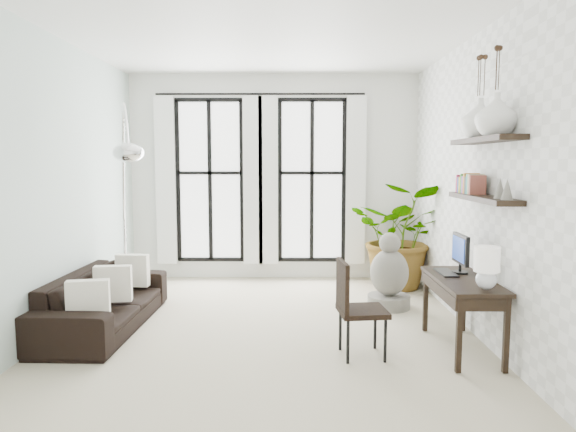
{
  "coord_description": "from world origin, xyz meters",
  "views": [
    {
      "loc": [
        0.29,
        -5.59,
        1.84
      ],
      "look_at": [
        0.24,
        0.3,
        1.22
      ],
      "focal_mm": 32.0,
      "sensor_mm": 36.0,
      "label": 1
    }
  ],
  "objects_px": {
    "plant": "(402,236)",
    "buddha": "(389,276)",
    "sofa": "(105,300)",
    "arc_lamp": "(125,154)",
    "desk_chair": "(354,302)",
    "desk": "(464,283)"
  },
  "relations": [
    {
      "from": "plant",
      "to": "buddha",
      "type": "relative_size",
      "value": 1.61
    },
    {
      "from": "sofa",
      "to": "arc_lamp",
      "type": "height_order",
      "value": "arc_lamp"
    },
    {
      "from": "arc_lamp",
      "to": "buddha",
      "type": "bearing_deg",
      "value": 4.84
    },
    {
      "from": "plant",
      "to": "arc_lamp",
      "type": "distance_m",
      "value": 4.0
    },
    {
      "from": "sofa",
      "to": "plant",
      "type": "distance_m",
      "value": 4.16
    },
    {
      "from": "desk_chair",
      "to": "plant",
      "type": "bearing_deg",
      "value": 63.05
    },
    {
      "from": "desk_chair",
      "to": "arc_lamp",
      "type": "xyz_separation_m",
      "value": [
        -2.57,
        1.37,
        1.41
      ]
    },
    {
      "from": "sofa",
      "to": "plant",
      "type": "relative_size",
      "value": 1.37
    },
    {
      "from": "sofa",
      "to": "arc_lamp",
      "type": "xyz_separation_m",
      "value": [
        0.1,
        0.53,
        1.62
      ]
    },
    {
      "from": "desk_chair",
      "to": "arc_lamp",
      "type": "relative_size",
      "value": 0.37
    },
    {
      "from": "desk",
      "to": "desk_chair",
      "type": "distance_m",
      "value": 1.09
    },
    {
      "from": "plant",
      "to": "buddha",
      "type": "distance_m",
      "value": 1.17
    },
    {
      "from": "desk",
      "to": "desk_chair",
      "type": "relative_size",
      "value": 1.31
    },
    {
      "from": "plant",
      "to": "desk",
      "type": "xyz_separation_m",
      "value": [
        0.05,
        -2.58,
        -0.09
      ]
    },
    {
      "from": "sofa",
      "to": "plant",
      "type": "bearing_deg",
      "value": -61.98
    },
    {
      "from": "buddha",
      "to": "plant",
      "type": "bearing_deg",
      "value": 70.1
    },
    {
      "from": "plant",
      "to": "desk_chair",
      "type": "height_order",
      "value": "plant"
    },
    {
      "from": "sofa",
      "to": "desk",
      "type": "relative_size",
      "value": 1.75
    },
    {
      "from": "desk",
      "to": "desk_chair",
      "type": "bearing_deg",
      "value": -174.02
    },
    {
      "from": "plant",
      "to": "buddha",
      "type": "xyz_separation_m",
      "value": [
        -0.38,
        -1.05,
        -0.37
      ]
    },
    {
      "from": "desk",
      "to": "sofa",
      "type": "bearing_deg",
      "value": 169.0
    },
    {
      "from": "desk",
      "to": "buddha",
      "type": "bearing_deg",
      "value": 105.55
    }
  ]
}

